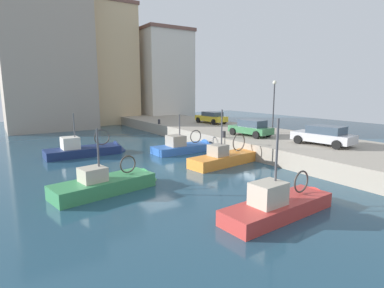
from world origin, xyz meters
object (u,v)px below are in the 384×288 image
at_px(fishing_boat_blue, 186,150).
at_px(fishing_boat_navy, 88,153).
at_px(fishing_boat_red, 283,211).
at_px(quay_streetlamp, 274,98).
at_px(parked_car_silver, 324,135).
at_px(mooring_bollard_mid, 159,122).
at_px(fishing_boat_orange, 227,162).
at_px(mooring_bollard_south, 224,134).
at_px(fishing_boat_green, 111,189).
at_px(parked_car_green, 251,128).
at_px(parked_car_yellow, 211,117).

bearing_deg(fishing_boat_blue, fishing_boat_navy, 156.36).
height_order(fishing_boat_red, quay_streetlamp, quay_streetlamp).
bearing_deg(quay_streetlamp, parked_car_silver, -105.04).
bearing_deg(mooring_bollard_mid, fishing_boat_red, -104.93).
xyz_separation_m(fishing_boat_orange, mooring_bollard_south, (2.61, 3.60, 1.37)).
distance_m(fishing_boat_green, parked_car_green, 14.81).
distance_m(fishing_boat_red, quay_streetlamp, 17.26).
xyz_separation_m(fishing_boat_green, parked_car_yellow, (17.20, 14.15, 1.82)).
bearing_deg(parked_car_silver, mooring_bollard_south, 119.87).
xyz_separation_m(fishing_boat_red, parked_car_green, (8.88, 11.25, 1.79)).
height_order(fishing_boat_navy, mooring_bollard_south, fishing_boat_navy).
height_order(mooring_bollard_mid, quay_streetlamp, quay_streetlamp).
relative_size(fishing_boat_orange, fishing_boat_blue, 1.11).
bearing_deg(fishing_boat_navy, mooring_bollard_mid, 34.91).
relative_size(fishing_boat_green, parked_car_silver, 1.39).
distance_m(fishing_boat_red, mooring_bollard_mid, 24.73).
height_order(parked_car_green, parked_car_silver, parked_car_silver).
relative_size(fishing_boat_red, parked_car_green, 1.59).
xyz_separation_m(parked_car_green, quay_streetlamp, (3.13, 0.36, 2.53)).
bearing_deg(quay_streetlamp, mooring_bollard_south, 177.49).
distance_m(parked_car_silver, mooring_bollard_mid, 19.19).
height_order(fishing_boat_red, fishing_boat_orange, fishing_boat_red).
bearing_deg(mooring_bollard_south, quay_streetlamp, -2.51).
relative_size(fishing_boat_red, fishing_boat_blue, 1.11).
xyz_separation_m(parked_car_yellow, quay_streetlamp, (0.02, -9.58, 2.55)).
bearing_deg(parked_car_silver, parked_car_green, 102.60).
bearing_deg(parked_car_silver, fishing_boat_red, -153.65).
relative_size(fishing_boat_navy, quay_streetlamp, 1.35).
bearing_deg(fishing_boat_blue, mooring_bollard_mid, 75.06).
xyz_separation_m(parked_car_green, parked_car_silver, (1.38, -6.17, 0.01)).
height_order(fishing_boat_orange, fishing_boat_blue, fishing_boat_orange).
xyz_separation_m(parked_car_silver, quay_streetlamp, (1.76, 6.53, 2.52)).
bearing_deg(parked_car_silver, fishing_boat_green, 172.76).
xyz_separation_m(fishing_boat_green, parked_car_green, (14.08, 4.21, 1.83)).
relative_size(fishing_boat_navy, fishing_boat_blue, 1.12).
distance_m(fishing_boat_blue, parked_car_green, 6.02).
relative_size(parked_car_yellow, mooring_bollard_mid, 7.77).
relative_size(fishing_boat_blue, quay_streetlamp, 1.21).
height_order(fishing_boat_green, quay_streetlamp, quay_streetlamp).
bearing_deg(mooring_bollard_south, fishing_boat_blue, 148.32).
height_order(mooring_bollard_south, quay_streetlamp, quay_streetlamp).
xyz_separation_m(fishing_boat_green, quay_streetlamp, (17.21, 4.57, 4.36)).
distance_m(fishing_boat_blue, quay_streetlamp, 9.65).
bearing_deg(fishing_boat_green, parked_car_yellow, 39.46).
height_order(fishing_boat_orange, mooring_bollard_mid, fishing_boat_orange).
bearing_deg(parked_car_green, mooring_bollard_south, 166.40).
height_order(fishing_boat_green, parked_car_green, fishing_boat_green).
xyz_separation_m(fishing_boat_red, fishing_boat_blue, (3.61, 13.56, -0.01)).
bearing_deg(quay_streetlamp, parked_car_green, -173.44).
height_order(fishing_boat_orange, parked_car_green, fishing_boat_orange).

